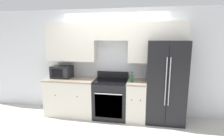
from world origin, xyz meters
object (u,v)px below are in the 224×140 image
Objects in this scene: oven_range at (111,99)px; refrigerator at (165,82)px; microwave at (62,72)px; bottle at (132,78)px.

oven_range is 0.58× the size of refrigerator.
microwave is 1.77m from bottle.
bottle is (0.50, -0.09, 0.55)m from oven_range.
bottle is at bearing -10.64° from oven_range.
oven_range is 1.33m from refrigerator.
oven_range is at bearing -178.06° from refrigerator.
refrigerator is at bearing 10.29° from bottle.
microwave is (-1.26, 0.07, 0.60)m from oven_range.
oven_range is 1.40m from microwave.
oven_range is 0.75m from bottle.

